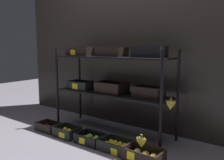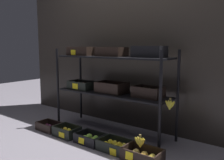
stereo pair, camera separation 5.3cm
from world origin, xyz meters
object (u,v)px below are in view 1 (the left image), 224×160
display_rack (112,75)px  crate_ground_right_lemon (116,146)px  banana_bunch_loose (141,142)px  crate_ground_plum (49,127)px  crate_ground_apple_green (91,139)px  crate_ground_lemon (67,132)px  crate_ground_apple_gold (144,156)px

display_rack → crate_ground_right_lemon: 0.88m
crate_ground_right_lemon → banana_bunch_loose: banana_bunch_loose is taller
crate_ground_plum → crate_ground_apple_green: crate_ground_apple_green is taller
crate_ground_lemon → crate_ground_apple_gold: size_ratio=0.82×
crate_ground_lemon → crate_ground_right_lemon: 0.72m
crate_ground_lemon → crate_ground_apple_gold: same height
crate_ground_right_lemon → banana_bunch_loose: bearing=-4.5°
crate_ground_apple_gold → display_rack: bearing=148.3°
crate_ground_apple_gold → crate_ground_right_lemon: bearing=176.0°
display_rack → crate_ground_apple_green: 0.82m
crate_ground_apple_green → crate_ground_apple_gold: crate_ground_apple_gold is taller
crate_ground_apple_gold → banana_bunch_loose: banana_bunch_loose is taller
crate_ground_lemon → crate_ground_apple_green: bearing=3.6°
crate_ground_plum → crate_ground_right_lemon: crate_ground_right_lemon is taller
display_rack → banana_bunch_loose: (0.67, -0.43, -0.56)m
display_rack → crate_ground_apple_gold: display_rack is taller
display_rack → banana_bunch_loose: size_ratio=11.91×
crate_ground_apple_green → crate_ground_apple_gold: 0.70m
crate_ground_plum → crate_ground_apple_gold: 1.42m
crate_ground_plum → banana_bunch_loose: (1.39, 0.00, 0.14)m
display_rack → crate_ground_apple_green: (0.00, -0.41, -0.70)m
crate_ground_right_lemon → crate_ground_plum: bearing=-178.6°
crate_ground_right_lemon → banana_bunch_loose: (0.32, -0.03, 0.13)m
crate_ground_lemon → crate_ground_apple_green: crate_ground_lemon is taller
crate_ground_apple_green → crate_ground_lemon: bearing=-176.4°
banana_bunch_loose → crate_ground_plum: bearing=-180.0°
crate_ground_lemon → crate_ground_apple_green: (0.37, 0.02, -0.01)m
display_rack → banana_bunch_loose: bearing=-32.9°
crate_ground_right_lemon → crate_ground_apple_gold: bearing=-4.0°
crate_ground_lemon → crate_ground_apple_green: 0.37m
display_rack → crate_ground_right_lemon: (0.35, -0.41, -0.70)m
display_rack → banana_bunch_loose: display_rack is taller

